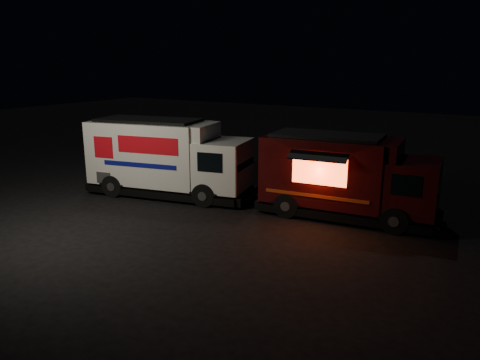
% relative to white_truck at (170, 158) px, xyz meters
% --- Properties ---
extents(ground, '(80.00, 80.00, 0.00)m').
position_rel_white_truck_xyz_m(ground, '(1.39, -2.24, -1.54)').
color(ground, black).
rests_on(ground, ground).
extents(white_truck, '(7.12, 3.65, 3.08)m').
position_rel_white_truck_xyz_m(white_truck, '(0.00, 0.00, 0.00)').
color(white_truck, silver).
rests_on(white_truck, ground).
extents(red_truck, '(6.37, 2.85, 2.88)m').
position_rel_white_truck_xyz_m(red_truck, '(7.04, 1.08, -0.10)').
color(red_truck, '#380A0A').
rests_on(red_truck, ground).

